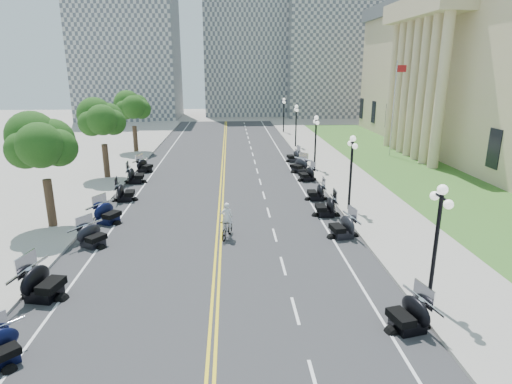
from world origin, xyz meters
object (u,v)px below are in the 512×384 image
object	(u,v)px
cyclist_rider	(227,205)
flagpole	(393,110)
bicycle	(227,229)
motorcycle_n_3	(409,313)

from	to	relation	value
cyclist_rider	flagpole	bearing A→B (deg)	-128.21
bicycle	cyclist_rider	distance (m)	1.43
motorcycle_n_3	bicycle	world-z (taller)	motorcycle_n_3
motorcycle_n_3	bicycle	distance (m)	11.37
cyclist_rider	motorcycle_n_3	bearing A→B (deg)	125.74
flagpole	motorcycle_n_3	xyz separation A→B (m)	(-10.88, -31.49, -4.30)
bicycle	cyclist_rider	size ratio (longest dim) A/B	1.07
flagpole	bicycle	world-z (taller)	flagpole
cyclist_rider	bicycle	bearing A→B (deg)	-0.00
motorcycle_n_3	flagpole	bearing A→B (deg)	147.90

